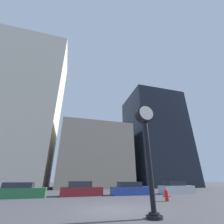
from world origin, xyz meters
TOP-DOWN VIEW (x-y plane):
  - ground_plane at (0.00, 0.00)m, footprint 200.00×200.00m
  - building_tall_tower at (-13.45, 24.00)m, footprint 14.51×12.00m
  - building_storefront_row at (2.43, 24.00)m, footprint 14.04×12.00m
  - building_glass_modern at (17.98, 24.00)m, footprint 12.96×12.00m
  - street_clock at (1.03, -2.43)m, footprint 0.99×0.72m
  - car_green at (-6.73, 7.88)m, footprint 4.44×1.95m
  - car_maroon at (-1.19, 8.27)m, footprint 4.27×2.05m
  - car_blue at (4.21, 7.92)m, footprint 4.50×2.01m
  - car_silver at (9.93, 7.84)m, footprint 3.87×1.81m
  - fire_hydrant_far at (4.90, 2.32)m, footprint 0.64×0.28m

SIDE VIEW (x-z plane):
  - ground_plane at x=0.00m, z-range 0.00..0.00m
  - fire_hydrant_far at x=4.90m, z-range 0.01..0.82m
  - car_blue at x=4.21m, z-range -0.10..1.19m
  - car_green at x=-6.73m, z-range -0.09..1.19m
  - car_silver at x=9.93m, z-range -0.10..1.24m
  - car_maroon at x=-1.19m, z-range -0.11..1.26m
  - street_clock at x=1.03m, z-range 0.83..6.27m
  - building_storefront_row at x=2.43m, z-range 0.00..12.28m
  - building_glass_modern at x=17.98m, z-range 0.00..22.52m
  - building_tall_tower at x=-13.45m, z-range 0.00..32.35m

